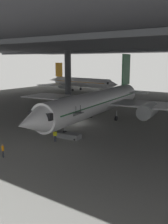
# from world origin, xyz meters

# --- Properties ---
(ground_plane) EXTENTS (110.00, 110.00, 0.00)m
(ground_plane) POSITION_xyz_m (0.00, 0.00, 0.00)
(ground_plane) COLOR gray
(hangar_structure) EXTENTS (121.00, 99.00, 15.30)m
(hangar_structure) POSITION_xyz_m (-0.08, 13.77, 14.67)
(hangar_structure) COLOR #4C4F54
(hangar_structure) RESTS_ON ground_plane
(airplane_main) EXTENTS (39.04, 40.31, 12.45)m
(airplane_main) POSITION_xyz_m (3.01, 3.10, 3.63)
(airplane_main) COLOR white
(airplane_main) RESTS_ON ground_plane
(boarding_stairs) EXTENTS (4.51, 1.85, 4.86)m
(boarding_stairs) POSITION_xyz_m (4.67, -7.91, 0.75)
(boarding_stairs) COLOR slate
(boarding_stairs) RESTS_ON ground_plane
(crew_worker_near_nose) EXTENTS (0.50, 0.36, 1.60)m
(crew_worker_near_nose) POSITION_xyz_m (3.28, -18.24, 0.91)
(crew_worker_near_nose) COLOR #232838
(crew_worker_near_nose) RESTS_ON ground_plane
(crew_worker_by_stairs) EXTENTS (0.49, 0.37, 1.64)m
(crew_worker_by_stairs) POSITION_xyz_m (4.37, -10.35, 0.94)
(crew_worker_by_stairs) COLOR #232838
(crew_worker_by_stairs) RESTS_ON ground_plane
(airplane_distant) EXTENTS (32.25, 31.24, 10.28)m
(airplane_distant) POSITION_xyz_m (-28.08, 41.26, 3.23)
(airplane_distant) COLOR white
(airplane_distant) RESTS_ON ground_plane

